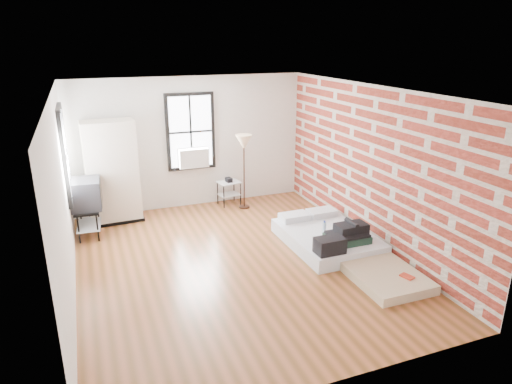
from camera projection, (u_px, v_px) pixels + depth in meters
name	position (u px, v px, depth m)	size (l,w,h in m)	color
ground	(237.00, 263.00, 7.56)	(6.00, 6.00, 0.00)	brown
room_shell	(241.00, 155.00, 7.40)	(5.02, 6.02, 2.80)	silver
mattress_main	(328.00, 236.00, 8.16)	(1.40, 1.89, 0.60)	white
mattress_bare	(367.00, 261.00, 7.37)	(1.00, 1.88, 0.40)	#C1AC8B
wardrobe	(112.00, 172.00, 9.00)	(1.06, 0.64, 2.04)	black
side_table	(229.00, 187.00, 10.09)	(0.52, 0.44, 0.62)	black
floor_lamp	(244.00, 146.00, 9.57)	(0.35, 0.35, 1.62)	black
tv_stand	(86.00, 196.00, 8.36)	(0.59, 0.81, 1.09)	black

